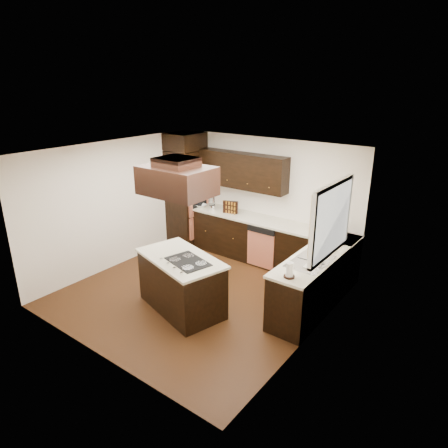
{
  "coord_description": "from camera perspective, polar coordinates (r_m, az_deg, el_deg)",
  "views": [
    {
      "loc": [
        4.07,
        -4.71,
        3.55
      ],
      "look_at": [
        0.1,
        0.6,
        1.15
      ],
      "focal_mm": 32.0,
      "sensor_mm": 36.0,
      "label": 1
    }
  ],
  "objects": [
    {
      "name": "countertop_right",
      "position": [
        6.61,
        13.41,
        -4.31
      ],
      "size": [
        0.63,
        2.4,
        0.04
      ],
      "primitive_type": "cube",
      "color": "beige",
      "rests_on": "base_cabinets_right"
    },
    {
      "name": "paper_towel",
      "position": [
        5.71,
        9.34,
        -6.52
      ],
      "size": [
        0.14,
        0.14,
        0.23
      ],
      "primitive_type": "cylinder",
      "rotation": [
        0.0,
        0.0,
        -0.42
      ],
      "color": "white",
      "rests_on": "countertop_right"
    },
    {
      "name": "base_cabinets_back",
      "position": [
        8.27,
        4.63,
        -2.27
      ],
      "size": [
        2.93,
        0.6,
        0.88
      ],
      "primitive_type": "cube",
      "color": "black",
      "rests_on": "floor"
    },
    {
      "name": "window_frame",
      "position": [
        5.94,
        15.1,
        0.53
      ],
      "size": [
        0.06,
        1.32,
        1.12
      ],
      "primitive_type": "cube",
      "color": "white",
      "rests_on": "wall_right"
    },
    {
      "name": "wall_right",
      "position": [
        5.6,
        12.95,
        -4.91
      ],
      "size": [
        0.02,
        4.2,
        2.5
      ],
      "primitive_type": "cube",
      "color": "white",
      "rests_on": "ground"
    },
    {
      "name": "cooktop",
      "position": [
        6.17,
        -5.18,
        -5.36
      ],
      "size": [
        0.78,
        0.63,
        0.01
      ],
      "primitive_type": "cube",
      "rotation": [
        0.0,
        0.0,
        -0.27
      ],
      "color": "black",
      "rests_on": "island_top"
    },
    {
      "name": "hood_duct",
      "position": [
        5.86,
        -6.83,
        8.79
      ],
      "size": [
        0.55,
        0.5,
        0.13
      ],
      "primitive_type": "cube",
      "color": "black",
      "rests_on": "ceiling"
    },
    {
      "name": "blender_base",
      "position": [
        8.59,
        -1.7,
        2.4
      ],
      "size": [
        0.15,
        0.15,
        0.1
      ],
      "primitive_type": "cylinder",
      "color": "silver",
      "rests_on": "countertop_back"
    },
    {
      "name": "wall_back",
      "position": [
        8.27,
        5.73,
        3.64
      ],
      "size": [
        4.2,
        0.02,
        2.5
      ],
      "primitive_type": "cube",
      "color": "white",
      "rests_on": "ground"
    },
    {
      "name": "wall_oven_face",
      "position": [
        8.79,
        -3.65,
        3.8
      ],
      "size": [
        0.05,
        0.62,
        0.78
      ],
      "primitive_type": "cube",
      "color": "#D97150",
      "rests_on": "oven_column"
    },
    {
      "name": "countertop_back",
      "position": [
        8.09,
        4.66,
        0.71
      ],
      "size": [
        2.93,
        0.63,
        0.04
      ],
      "primitive_type": "cube",
      "color": "beige",
      "rests_on": "base_cabinets_back"
    },
    {
      "name": "range_hood",
      "position": [
        5.92,
        -6.72,
        6.18
      ],
      "size": [
        1.05,
        0.72,
        0.42
      ],
      "primitive_type": "cube",
      "color": "black",
      "rests_on": "ceiling"
    },
    {
      "name": "ceiling",
      "position": [
        6.31,
        -4.06,
        10.37
      ],
      "size": [
        4.2,
        4.2,
        0.02
      ],
      "primitive_type": "cube",
      "color": "white",
      "rests_on": "ground"
    },
    {
      "name": "sink_rim",
      "position": [
        6.3,
        12.25,
        -5.21
      ],
      "size": [
        0.52,
        0.84,
        0.01
      ],
      "primitive_type": "cube",
      "color": "silver",
      "rests_on": "countertop_right"
    },
    {
      "name": "curtain_right",
      "position": [
        6.32,
        16.1,
        2.08
      ],
      "size": [
        0.02,
        0.34,
        0.9
      ],
      "primitive_type": "cube",
      "color": "#F9EEC0",
      "rests_on": "wall_right"
    },
    {
      "name": "upper_cabinets",
      "position": [
        8.21,
        2.62,
        7.63
      ],
      "size": [
        2.0,
        0.34,
        0.72
      ],
      "primitive_type": "cube",
      "color": "black",
      "rests_on": "wall_back"
    },
    {
      "name": "wall_left",
      "position": [
        8.11,
        -15.25,
        2.69
      ],
      "size": [
        0.02,
        4.2,
        2.5
      ],
      "primitive_type": "cube",
      "color": "white",
      "rests_on": "ground"
    },
    {
      "name": "curtain_left",
      "position": [
        5.58,
        12.93,
        0.0
      ],
      "size": [
        0.02,
        0.34,
        0.9
      ],
      "primitive_type": "cube",
      "color": "#F9EEC0",
      "rests_on": "wall_right"
    },
    {
      "name": "base_cabinets_right",
      "position": [
        6.8,
        13.22,
        -7.88
      ],
      "size": [
        0.6,
        2.4,
        0.88
      ],
      "primitive_type": "cube",
      "color": "black",
      "rests_on": "floor"
    },
    {
      "name": "spice_rack",
      "position": [
        8.33,
        0.95,
        2.42
      ],
      "size": [
        0.32,
        0.18,
        0.26
      ],
      "primitive_type": "cube",
      "rotation": [
        0.0,
        0.0,
        0.37
      ],
      "color": "black",
      "rests_on": "countertop_back"
    },
    {
      "name": "soap_bottle",
      "position": [
        6.88,
        14.15,
        -2.3
      ],
      "size": [
        0.1,
        0.11,
        0.2
      ],
      "primitive_type": "imported",
      "rotation": [
        0.0,
        0.0,
        0.16
      ],
      "color": "white",
      "rests_on": "countertop_right"
    },
    {
      "name": "island_top",
      "position": [
        6.35,
        -6.24,
        -4.89
      ],
      "size": [
        1.68,
        1.22,
        0.04
      ],
      "primitive_type": "cube",
      "rotation": [
        0.0,
        0.0,
        -0.27
      ],
      "color": "beige",
      "rests_on": "island"
    },
    {
      "name": "blender_pitcher",
      "position": [
        8.53,
        -1.71,
        3.55
      ],
      "size": [
        0.13,
        0.13,
        0.26
      ],
      "primitive_type": "cone",
      "color": "silver",
      "rests_on": "blender_base"
    },
    {
      "name": "mixing_bowl",
      "position": [
        8.79,
        -3.36,
        2.64
      ],
      "size": [
        0.25,
        0.25,
        0.06
      ],
      "primitive_type": "imported",
      "rotation": [
        0.0,
        0.0,
        -0.03
      ],
      "color": "white",
      "rests_on": "countertop_back"
    },
    {
      "name": "dishwasher_front",
      "position": [
        7.91,
        5.27,
        -3.69
      ],
      "size": [
        0.6,
        0.05,
        0.72
      ],
      "primitive_type": "cube",
      "color": "#D97150",
      "rests_on": "floor"
    },
    {
      "name": "wall_front",
      "position": [
        5.35,
        -18.7,
        -6.69
      ],
      "size": [
        4.2,
        0.02,
        2.5
      ],
      "primitive_type": "cube",
      "color": "white",
      "rests_on": "ground"
    },
    {
      "name": "oven_column",
      "position": [
        9.03,
        -5.34,
        3.8
      ],
      "size": [
        0.65,
        0.75,
        2.12
      ],
      "primitive_type": "cube",
      "color": "black",
      "rests_on": "floor"
    },
    {
      "name": "island",
      "position": [
        6.56,
        -6.09,
        -8.54
      ],
      "size": [
        1.61,
        1.16,
        0.88
      ],
      "primitive_type": "cube",
      "rotation": [
        0.0,
        0.0,
        -0.27
      ],
      "color": "black",
      "rests_on": "floor"
    },
    {
      "name": "window_pane",
      "position": [
        5.93,
        15.35,
        0.48
      ],
      "size": [
        0.0,
        1.2,
        1.0
      ],
      "primitive_type": "cube",
      "color": "white",
      "rests_on": "wall_right"
    },
    {
      "name": "floor",
      "position": [
        7.17,
        -3.57,
        -9.91
      ],
      "size": [
        4.2,
        4.2,
        0.02
      ],
      "primitive_type": "cube",
      "color": "#542E13",
      "rests_on": "ground"
    }
  ]
}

